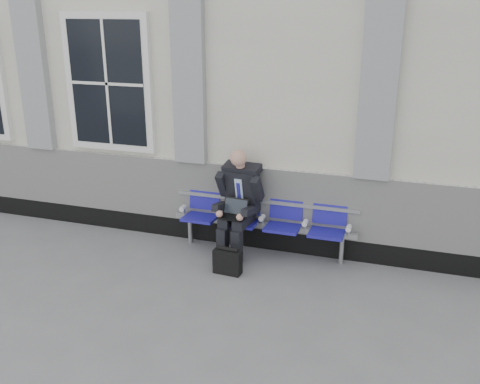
% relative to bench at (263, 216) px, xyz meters
% --- Properties ---
extents(ground, '(70.00, 70.00, 0.00)m').
position_rel_bench_xyz_m(ground, '(-2.70, -1.32, -0.55)').
color(ground, slate).
rests_on(ground, ground).
extents(station_building, '(14.40, 4.40, 4.49)m').
position_rel_bench_xyz_m(station_building, '(-2.72, 2.15, 1.67)').
color(station_building, silver).
rests_on(station_building, ground).
extents(bench, '(2.60, 0.47, 0.91)m').
position_rel_bench_xyz_m(bench, '(0.00, 0.00, 0.00)').
color(bench, '#9EA0A3').
rests_on(bench, ground).
extents(businessman, '(0.64, 0.86, 1.50)m').
position_rel_bench_xyz_m(businessman, '(-0.31, -0.14, 0.25)').
color(businessman, black).
rests_on(businessman, ground).
extents(briefcase, '(0.37, 0.18, 0.37)m').
position_rel_bench_xyz_m(briefcase, '(-0.27, -0.75, -0.38)').
color(briefcase, black).
rests_on(briefcase, ground).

